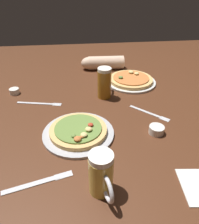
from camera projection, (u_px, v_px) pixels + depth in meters
ground_plane at (100, 118)px, 1.03m from camera, size 2.40×2.40×0.03m
pizza_plate_near at (78, 131)px, 0.90m from camera, size 0.30×0.30×0.05m
pizza_plate_far at (131, 80)px, 1.31m from camera, size 0.30×0.30×0.05m
beer_mug_dark at (105, 83)px, 1.14m from camera, size 0.07×0.13×0.16m
beer_mug_amber at (101, 175)px, 0.64m from camera, size 0.07×0.13×0.15m
ramekin_sauce at (14, 91)px, 1.20m from camera, size 0.05×0.05×0.03m
ramekin_butter at (156, 130)px, 0.91m from camera, size 0.06×0.06×0.03m
fork_left at (150, 113)px, 1.04m from camera, size 0.16×0.16×0.01m
knife_right at (39, 182)px, 0.70m from camera, size 0.22×0.08×0.01m
fork_spare at (40, 103)px, 1.11m from camera, size 0.23×0.07×0.01m
diner_arm at (102, 63)px, 1.48m from camera, size 0.29×0.10×0.09m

